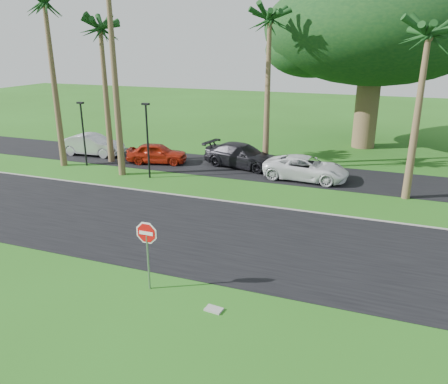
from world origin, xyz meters
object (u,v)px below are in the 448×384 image
at_px(car_dark, 242,156).
at_px(stop_sign_near, 147,242).
at_px(car_minivan, 306,168).
at_px(car_red, 157,153).
at_px(car_silver, 93,145).

bearing_deg(car_dark, stop_sign_near, -161.39).
distance_m(stop_sign_near, car_minivan, 14.79).
xyz_separation_m(car_red, car_dark, (5.89, 1.11, 0.07)).
bearing_deg(stop_sign_near, car_minivan, 79.27).
bearing_deg(car_silver, car_red, -97.09).
distance_m(stop_sign_near, car_silver, 20.19).
height_order(car_silver, car_minivan, car_silver).
bearing_deg(car_red, car_dark, -93.75).
distance_m(stop_sign_near, car_dark, 15.99).
bearing_deg(car_red, car_minivan, -105.79).
distance_m(car_red, car_dark, 6.00).
xyz_separation_m(stop_sign_near, car_dark, (-1.83, 15.85, -0.99)).
xyz_separation_m(car_silver, car_minivan, (16.10, -0.61, -0.06)).
relative_size(car_dark, car_minivan, 1.04).
bearing_deg(car_dark, car_silver, 105.74).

